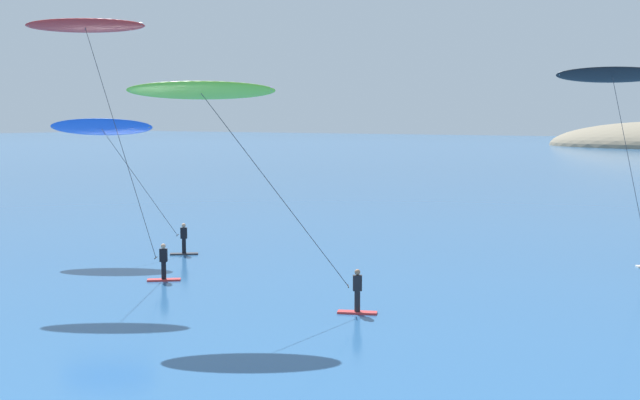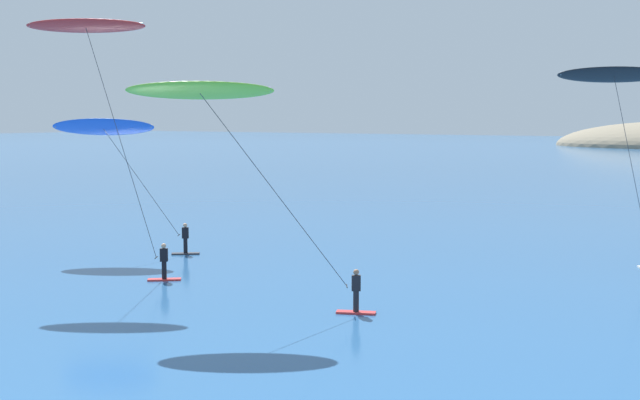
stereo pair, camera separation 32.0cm
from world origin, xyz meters
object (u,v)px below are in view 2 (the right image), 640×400
kitesurfer_blue (109,135)px  kitesurfer_lime (210,104)px  kitesurfer_red (93,48)px  kitesurfer_black (617,88)px

kitesurfer_blue → kitesurfer_lime: 15.22m
kitesurfer_blue → kitesurfer_red: kitesurfer_red is taller
kitesurfer_red → kitesurfer_lime: bearing=-12.9°
kitesurfer_blue → kitesurfer_lime: kitesurfer_lime is taller
kitesurfer_lime → kitesurfer_red: bearing=167.1°
kitesurfer_black → kitesurfer_lime: (-10.40, -17.74, -0.91)m
kitesurfer_blue → kitesurfer_red: 8.18m
kitesurfer_red → kitesurfer_blue: bearing=133.2°
kitesurfer_blue → kitesurfer_black: bearing=24.0°
kitesurfer_blue → kitesurfer_black: size_ratio=0.75×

